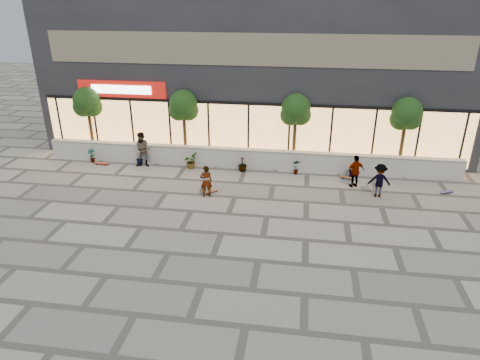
# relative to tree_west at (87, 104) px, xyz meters

# --- Properties ---
(ground) EXTENTS (80.00, 80.00, 0.00)m
(ground) POSITION_rel_tree_west_xyz_m (9.00, -7.70, -2.99)
(ground) COLOR #AAA293
(ground) RESTS_ON ground
(planter_wall) EXTENTS (22.00, 0.42, 1.04)m
(planter_wall) POSITION_rel_tree_west_xyz_m (9.00, -0.70, -2.46)
(planter_wall) COLOR silver
(planter_wall) RESTS_ON ground
(retail_building) EXTENTS (24.00, 9.17, 8.50)m
(retail_building) POSITION_rel_tree_west_xyz_m (9.00, 4.79, 1.26)
(retail_building) COLOR #26272B
(retail_building) RESTS_ON ground
(shrub_a) EXTENTS (0.43, 0.29, 0.81)m
(shrub_a) POSITION_rel_tree_west_xyz_m (0.50, -1.25, -2.58)
(shrub_a) COLOR #103311
(shrub_a) RESTS_ON ground
(shrub_b) EXTENTS (0.57, 0.57, 0.81)m
(shrub_b) POSITION_rel_tree_west_xyz_m (3.30, -1.25, -2.58)
(shrub_b) COLOR #103311
(shrub_b) RESTS_ON ground
(shrub_c) EXTENTS (0.68, 0.77, 0.81)m
(shrub_c) POSITION_rel_tree_west_xyz_m (6.10, -1.25, -2.58)
(shrub_c) COLOR #103311
(shrub_c) RESTS_ON ground
(shrub_d) EXTENTS (0.64, 0.64, 0.81)m
(shrub_d) POSITION_rel_tree_west_xyz_m (8.90, -1.25, -2.58)
(shrub_d) COLOR #103311
(shrub_d) RESTS_ON ground
(shrub_e) EXTENTS (0.46, 0.35, 0.81)m
(shrub_e) POSITION_rel_tree_west_xyz_m (11.70, -1.25, -2.58)
(shrub_e) COLOR #103311
(shrub_e) RESTS_ON ground
(shrub_f) EXTENTS (0.55, 0.57, 0.81)m
(shrub_f) POSITION_rel_tree_west_xyz_m (14.50, -1.25, -2.58)
(shrub_f) COLOR #103311
(shrub_f) RESTS_ON ground
(tree_west) EXTENTS (1.60, 1.50, 3.92)m
(tree_west) POSITION_rel_tree_west_xyz_m (0.00, 0.00, 0.00)
(tree_west) COLOR #4C391B
(tree_west) RESTS_ON ground
(tree_midwest) EXTENTS (1.60, 1.50, 3.92)m
(tree_midwest) POSITION_rel_tree_west_xyz_m (5.50, 0.00, 0.00)
(tree_midwest) COLOR #4C391B
(tree_midwest) RESTS_ON ground
(tree_mideast) EXTENTS (1.60, 1.50, 3.92)m
(tree_mideast) POSITION_rel_tree_west_xyz_m (11.50, 0.00, 0.00)
(tree_mideast) COLOR #4C391B
(tree_mideast) RESTS_ON ground
(tree_east) EXTENTS (1.60, 1.50, 3.92)m
(tree_east) POSITION_rel_tree_west_xyz_m (17.00, 0.00, 0.00)
(tree_east) COLOR #4C391B
(tree_east) RESTS_ON ground
(skater_center) EXTENTS (0.64, 0.51, 1.52)m
(skater_center) POSITION_rel_tree_west_xyz_m (7.71, -4.54, -2.23)
(skater_center) COLOR silver
(skater_center) RESTS_ON ground
(skater_left) EXTENTS (0.97, 0.77, 1.91)m
(skater_left) POSITION_rel_tree_west_xyz_m (3.55, -1.40, -2.03)
(skater_left) COLOR #917D5D
(skater_left) RESTS_ON ground
(skater_right_near) EXTENTS (1.02, 0.77, 1.61)m
(skater_right_near) POSITION_rel_tree_west_xyz_m (14.52, -2.41, -2.18)
(skater_right_near) COLOR white
(skater_right_near) RESTS_ON ground
(skater_right_far) EXTENTS (1.04, 0.62, 1.59)m
(skater_right_far) POSITION_rel_tree_west_xyz_m (15.50, -3.33, -2.19)
(skater_right_far) COLOR maroon
(skater_right_far) RESTS_ON ground
(skateboard_center) EXTENTS (0.65, 0.63, 0.09)m
(skateboard_center) POSITION_rel_tree_west_xyz_m (7.84, -4.11, -2.91)
(skateboard_center) COLOR #9C4E33
(skateboard_center) RESTS_ON ground
(skateboard_left) EXTENTS (0.88, 0.25, 0.11)m
(skateboard_left) POSITION_rel_tree_west_xyz_m (1.15, -1.50, -2.90)
(skateboard_left) COLOR red
(skateboard_left) RESTS_ON ground
(skateboard_right_near) EXTENTS (0.79, 0.45, 0.09)m
(skateboard_right_near) POSITION_rel_tree_west_xyz_m (14.30, -1.50, -2.91)
(skateboard_right_near) COLOR brown
(skateboard_right_near) RESTS_ON ground
(skateboard_right_far) EXTENTS (0.71, 0.50, 0.09)m
(skateboard_right_far) POSITION_rel_tree_west_xyz_m (18.78, -2.49, -2.91)
(skateboard_right_far) COLOR #50447D
(skateboard_right_far) RESTS_ON ground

